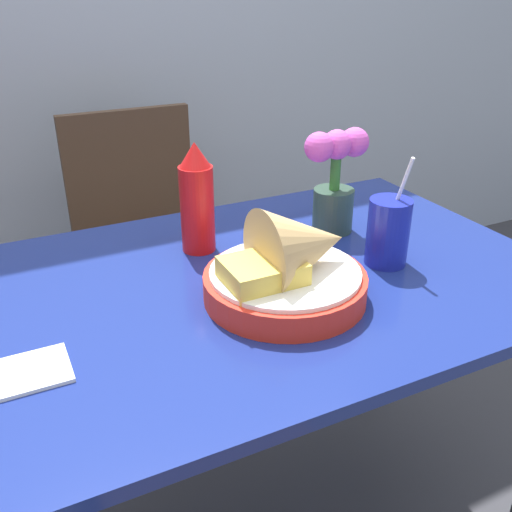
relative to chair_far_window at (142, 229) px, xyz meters
name	(u,v)px	position (x,y,z in m)	size (l,w,h in m)	color
dining_table	(238,327)	(-0.02, -0.78, 0.10)	(1.23, 0.75, 0.74)	navy
chair_far_window	(142,229)	(0.00, 0.00, 0.00)	(0.40, 0.40, 0.89)	#473323
food_basket	(292,267)	(0.04, -0.87, 0.26)	(0.29, 0.29, 0.17)	red
ketchup_bottle	(197,200)	(-0.04, -0.62, 0.31)	(0.07, 0.07, 0.23)	red
drink_cup	(388,234)	(0.27, -0.84, 0.27)	(0.08, 0.08, 0.22)	#192399
flower_vase	(335,178)	(0.27, -0.66, 0.32)	(0.15, 0.09, 0.23)	#2D4738
napkin	(26,373)	(-0.41, -0.90, 0.21)	(0.12, 0.10, 0.01)	white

